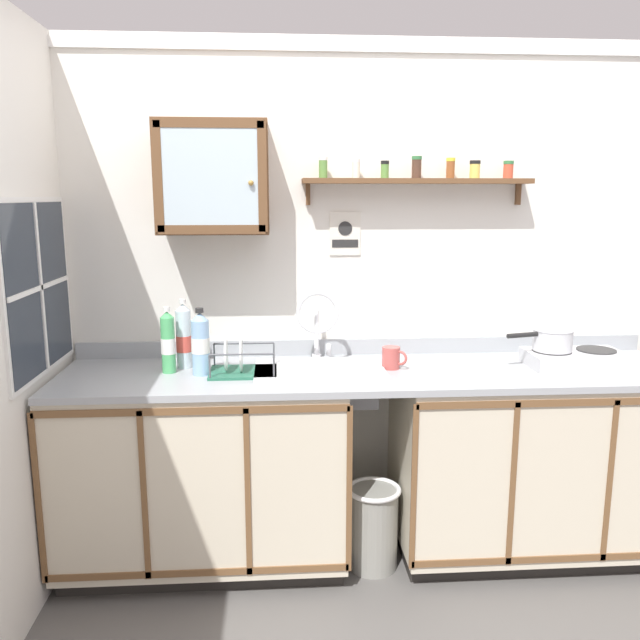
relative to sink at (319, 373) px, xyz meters
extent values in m
plane|color=#565451|center=(0.25, -0.37, -0.90)|extent=(5.89, 5.89, 0.00)
cube|color=silver|center=(0.25, 0.30, 0.32)|extent=(3.49, 0.05, 2.44)
cube|color=white|center=(0.25, 0.27, 1.49)|extent=(3.49, 0.02, 0.05)
cube|color=black|center=(-0.54, -0.01, -0.86)|extent=(1.25, 0.57, 0.08)
cube|color=beige|center=(-0.54, -0.04, -0.42)|extent=(1.28, 0.63, 0.81)
cube|color=brown|center=(-0.54, -0.36, -0.05)|extent=(1.28, 0.01, 0.03)
cube|color=brown|center=(-0.54, -0.36, -0.77)|extent=(1.28, 0.01, 0.03)
cube|color=brown|center=(-1.18, -0.36, -0.42)|extent=(0.02, 0.01, 0.75)
cube|color=brown|center=(-0.75, -0.36, -0.42)|extent=(0.02, 0.01, 0.75)
cube|color=brown|center=(-0.32, -0.36, -0.42)|extent=(0.02, 0.01, 0.75)
cube|color=brown|center=(0.10, -0.36, -0.42)|extent=(0.02, 0.01, 0.75)
cube|color=black|center=(1.03, -0.01, -0.86)|extent=(1.27, 0.57, 0.08)
cube|color=beige|center=(1.03, -0.04, -0.42)|extent=(1.29, 0.63, 0.81)
cube|color=brown|center=(1.03, -0.36, -0.05)|extent=(1.29, 0.01, 0.03)
cube|color=brown|center=(1.03, -0.36, -0.77)|extent=(1.29, 0.01, 0.03)
cube|color=brown|center=(0.38, -0.36, -0.42)|extent=(0.02, 0.01, 0.75)
cube|color=brown|center=(0.81, -0.36, -0.42)|extent=(0.02, 0.01, 0.75)
cube|color=brown|center=(1.24, -0.36, -0.42)|extent=(0.02, 0.01, 0.75)
cube|color=#9EA3A8|center=(0.25, -0.04, 0.00)|extent=(2.85, 0.66, 0.03)
cube|color=#9EA3A8|center=(0.25, 0.26, 0.06)|extent=(2.85, 0.02, 0.08)
cube|color=silver|center=(0.00, -0.02, 0.03)|extent=(0.59, 0.37, 0.01)
cube|color=slate|center=(0.00, -0.02, -0.12)|extent=(0.51, 0.30, 0.01)
cube|color=slate|center=(0.00, 0.13, -0.05)|extent=(0.51, 0.01, 0.14)
cube|color=slate|center=(0.00, -0.17, -0.05)|extent=(0.51, 0.01, 0.14)
cylinder|color=#4C4C51|center=(0.00, -0.02, -0.12)|extent=(0.04, 0.04, 0.01)
cylinder|color=silver|center=(0.00, 0.19, 0.03)|extent=(0.05, 0.05, 0.02)
cylinder|color=silver|center=(0.00, 0.19, 0.16)|extent=(0.02, 0.02, 0.22)
torus|color=silver|center=(0.00, 0.09, 0.27)|extent=(0.20, 0.02, 0.20)
cylinder|color=silver|center=(0.06, 0.19, 0.06)|extent=(0.02, 0.02, 0.05)
cube|color=silver|center=(1.20, -0.04, 0.05)|extent=(0.45, 0.26, 0.07)
cylinder|color=#2D2D2D|center=(1.09, -0.02, 0.09)|extent=(0.18, 0.18, 0.01)
cylinder|color=#2D2D2D|center=(1.31, -0.02, 0.09)|extent=(0.18, 0.18, 0.01)
cylinder|color=black|center=(1.09, -0.15, 0.05)|extent=(0.03, 0.02, 0.03)
cylinder|color=black|center=(1.31, -0.15, 0.05)|extent=(0.03, 0.02, 0.03)
cylinder|color=silver|center=(1.09, -0.02, 0.14)|extent=(0.18, 0.18, 0.10)
torus|color=silver|center=(1.09, -0.02, 0.19)|extent=(0.19, 0.19, 0.01)
cylinder|color=black|center=(0.93, -0.06, 0.18)|extent=(0.16, 0.06, 0.02)
cylinder|color=#8CB7E0|center=(-0.53, -0.06, 0.14)|extent=(0.08, 0.08, 0.25)
cone|color=#8CB7E0|center=(-0.53, -0.06, 0.28)|extent=(0.08, 0.08, 0.04)
cylinder|color=#262626|center=(-0.53, -0.06, 0.31)|extent=(0.04, 0.04, 0.02)
cylinder|color=white|center=(-0.53, -0.06, 0.15)|extent=(0.08, 0.08, 0.07)
cylinder|color=silver|center=(-0.62, 0.07, 0.15)|extent=(0.07, 0.07, 0.27)
cone|color=silver|center=(-0.62, 0.07, 0.30)|extent=(0.07, 0.07, 0.03)
cylinder|color=white|center=(-0.62, 0.07, 0.33)|extent=(0.03, 0.03, 0.02)
cylinder|color=#D84C3F|center=(-0.62, 0.07, 0.13)|extent=(0.07, 0.07, 0.08)
cylinder|color=#4CB266|center=(-0.68, -0.01, 0.15)|extent=(0.06, 0.06, 0.25)
cone|color=#4CB266|center=(-0.68, -0.01, 0.29)|extent=(0.06, 0.06, 0.03)
cylinder|color=white|center=(-0.68, -0.01, 0.31)|extent=(0.03, 0.03, 0.02)
cylinder|color=white|center=(-0.68, -0.01, 0.14)|extent=(0.06, 0.06, 0.07)
cube|color=#26664C|center=(-0.35, -0.05, 0.03)|extent=(0.30, 0.23, 0.01)
cylinder|color=#4C4F54|center=(-0.48, -0.16, 0.08)|extent=(0.01, 0.01, 0.10)
cylinder|color=#4C4F54|center=(-0.21, -0.16, 0.08)|extent=(0.01, 0.01, 0.10)
cylinder|color=#4C4F54|center=(-0.48, 0.05, 0.08)|extent=(0.01, 0.01, 0.10)
cylinder|color=#4C4F54|center=(-0.21, 0.05, 0.08)|extent=(0.01, 0.01, 0.10)
cylinder|color=#4C4F54|center=(-0.35, -0.16, 0.13)|extent=(0.28, 0.01, 0.01)
cylinder|color=#4C4F54|center=(-0.35, 0.05, 0.13)|extent=(0.28, 0.01, 0.01)
cylinder|color=white|center=(-0.42, -0.05, 0.11)|extent=(0.01, 0.14, 0.14)
cylinder|color=white|center=(-0.35, -0.05, 0.11)|extent=(0.01, 0.16, 0.16)
cylinder|color=#B24C47|center=(0.33, -0.02, 0.07)|extent=(0.08, 0.08, 0.10)
torus|color=#B24C47|center=(0.37, -0.04, 0.08)|extent=(0.06, 0.05, 0.07)
cube|color=brown|center=(-0.47, 0.15, 0.89)|extent=(0.50, 0.26, 0.50)
cube|color=silver|center=(-0.47, 0.01, 0.89)|extent=(0.41, 0.01, 0.41)
cube|color=brown|center=(-0.70, 0.01, 0.89)|extent=(0.04, 0.01, 0.47)
cube|color=brown|center=(-0.25, 0.01, 0.89)|extent=(0.04, 0.01, 0.47)
cube|color=brown|center=(-0.47, 0.01, 1.11)|extent=(0.47, 0.01, 0.04)
cube|color=brown|center=(-0.47, 0.01, 0.66)|extent=(0.47, 0.01, 0.04)
sphere|color=olive|center=(-0.30, 0.00, 0.86)|extent=(0.02, 0.02, 0.02)
cube|color=brown|center=(0.48, 0.20, 0.87)|extent=(1.09, 0.14, 0.02)
cube|color=brown|center=(-0.04, 0.26, 0.81)|extent=(0.02, 0.03, 0.10)
cube|color=brown|center=(0.99, 0.26, 0.81)|extent=(0.02, 0.03, 0.10)
cylinder|color=#598C3F|center=(0.03, 0.22, 0.93)|extent=(0.04, 0.04, 0.08)
cylinder|color=white|center=(0.03, 0.22, 0.98)|extent=(0.04, 0.04, 0.02)
cylinder|color=silver|center=(0.19, 0.22, 0.92)|extent=(0.04, 0.04, 0.07)
cylinder|color=white|center=(0.19, 0.22, 0.97)|extent=(0.04, 0.04, 0.02)
cylinder|color=#598C3F|center=(0.32, 0.21, 0.92)|extent=(0.04, 0.04, 0.07)
cylinder|color=black|center=(0.32, 0.21, 0.96)|extent=(0.04, 0.04, 0.02)
cylinder|color=#4C3326|center=(0.47, 0.20, 0.93)|extent=(0.05, 0.05, 0.09)
cylinder|color=#33723F|center=(0.47, 0.20, 0.98)|extent=(0.05, 0.05, 0.02)
cylinder|color=brown|center=(0.64, 0.21, 0.93)|extent=(0.04, 0.04, 0.08)
cylinder|color=yellow|center=(0.64, 0.21, 0.97)|extent=(0.04, 0.04, 0.02)
cylinder|color=#E0C659|center=(0.75, 0.19, 0.92)|extent=(0.05, 0.05, 0.07)
cylinder|color=black|center=(0.75, 0.19, 0.96)|extent=(0.05, 0.05, 0.02)
cylinder|color=#CC4C33|center=(0.92, 0.20, 0.92)|extent=(0.05, 0.05, 0.07)
cylinder|color=#33723F|center=(0.92, 0.20, 0.96)|extent=(0.05, 0.05, 0.02)
cube|color=silver|center=(0.14, 0.27, 0.62)|extent=(0.15, 0.01, 0.21)
cube|color=#262626|center=(0.14, 0.26, 0.58)|extent=(0.13, 0.00, 0.04)
cylinder|color=#262626|center=(0.14, 0.26, 0.65)|extent=(0.07, 0.00, 0.07)
cube|color=#262D38|center=(-1.18, -0.12, 0.43)|extent=(0.01, 0.69, 0.70)
cube|color=white|center=(-1.19, -0.12, 0.43)|extent=(0.02, 0.73, 0.75)
cube|color=white|center=(-1.18, -0.12, 0.43)|extent=(0.01, 0.02, 0.70)
cube|color=white|center=(-1.18, -0.12, 0.43)|extent=(0.01, 0.69, 0.02)
cylinder|color=gray|center=(0.24, -0.15, -0.71)|extent=(0.22, 0.22, 0.39)
torus|color=white|center=(0.24, -0.15, -0.52)|extent=(0.25, 0.25, 0.02)
camera|label=1|loc=(-0.19, -2.85, 0.80)|focal=35.87mm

